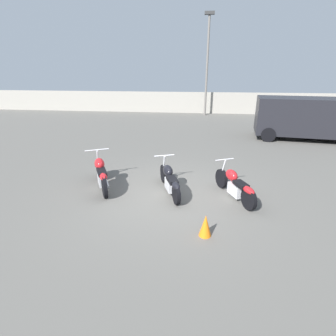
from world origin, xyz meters
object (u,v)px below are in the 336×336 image
(motorcycle_slot_0, at_px, (101,174))
(motorcycle_slot_1, at_px, (170,180))
(parked_van, at_px, (308,117))
(motorcycle_slot_2, at_px, (235,185))
(light_pole_left, at_px, (208,57))
(traffic_cone_near, at_px, (205,226))

(motorcycle_slot_0, relative_size, motorcycle_slot_1, 0.96)
(parked_van, bearing_deg, motorcycle_slot_1, 146.17)
(motorcycle_slot_1, xyz_separation_m, motorcycle_slot_2, (1.83, -0.14, -0.00))
(motorcycle_slot_0, xyz_separation_m, parked_van, (8.28, 6.99, 0.70))
(motorcycle_slot_1, bearing_deg, parked_van, 28.08)
(motorcycle_slot_0, bearing_deg, light_pole_left, 49.76)
(light_pole_left, bearing_deg, traffic_cone_near, -90.49)
(light_pole_left, xyz_separation_m, motorcycle_slot_1, (-1.14, -14.18, -3.87))
(light_pole_left, relative_size, motorcycle_slot_1, 3.63)
(motorcycle_slot_2, bearing_deg, traffic_cone_near, -138.63)
(motorcycle_slot_1, bearing_deg, motorcycle_slot_2, -24.99)
(light_pole_left, distance_m, motorcycle_slot_2, 14.85)
(motorcycle_slot_0, distance_m, motorcycle_slot_1, 2.09)
(motorcycle_slot_2, height_order, parked_van, parked_van)
(light_pole_left, height_order, parked_van, light_pole_left)
(motorcycle_slot_1, height_order, parked_van, parked_van)
(parked_van, height_order, traffic_cone_near, parked_van)
(parked_van, bearing_deg, traffic_cone_near, 157.69)
(motorcycle_slot_0, bearing_deg, motorcycle_slot_2, -30.51)
(motorcycle_slot_0, relative_size, motorcycle_slot_2, 1.02)
(motorcycle_slot_2, height_order, traffic_cone_near, motorcycle_slot_2)
(motorcycle_slot_0, distance_m, parked_van, 10.86)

